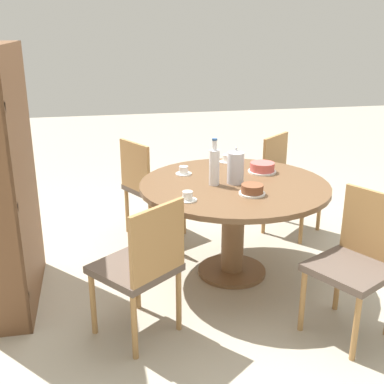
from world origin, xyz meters
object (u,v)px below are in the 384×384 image
Objects in this scene: chair_d at (288,181)px; cup_c at (227,159)px; cake_main at (262,168)px; chair_c at (357,260)px; chair_a at (149,185)px; coffee_pot at (236,167)px; water_bottle at (214,166)px; cake_second at (252,190)px; cup_a at (184,171)px; chair_b at (142,265)px; bookshelf at (7,179)px; cup_b at (188,197)px.

cup_c is (-0.14, 0.60, 0.27)m from chair_d.
chair_d is at bearing -41.78° from cake_main.
chair_a is at bearing -176.18° from chair_c.
water_bottle is at bearing 92.37° from coffee_pot.
cake_second is 0.65m from cup_a.
chair_b reaches higher than cup_a.
coffee_pot is 0.16m from water_bottle.
coffee_pot is at bearing -176.72° from chair_c.
chair_c is at bearing -163.18° from cup_c.
cake_second is at bearing -169.00° from chair_c.
water_bottle is at bearing -150.68° from cup_a.
chair_b is 1.94m from chair_d.
bookshelf is 13.76× the size of cup_a.
cup_a is at bearing 172.06° from chair_a.
chair_c is at bearing -121.03° from cup_b.
chair_d is 7.07× the size of cup_a.
cup_a and cup_c have the same top height.
cake_second is (0.57, 0.46, 0.27)m from chair_c.
cake_main is at bearing -96.54° from cup_a.
chair_b and chair_c have the same top height.
cake_second is (-1.08, -0.56, 0.27)m from chair_a.
cup_a is 1.00× the size of cup_b.
bookshelf is 7.79× the size of cake_main.
coffee_pot reaches higher than chair_c.
cake_main is (-0.46, 0.41, 0.28)m from chair_d.
cup_c is at bearing -24.02° from water_bottle.
chair_c is 0.51× the size of bookshelf.
chair_c is 1.00× the size of chair_d.
chair_d is 0.67m from cup_c.
chair_c is 1.45m from cup_c.
chair_a is at bearing -135.97° from chair_b.
chair_a is 4.00× the size of cake_main.
chair_c reaches higher than cake_second.
water_bottle is at bearing 38.11° from cake_second.
coffee_pot is 0.79× the size of water_bottle.
chair_c is at bearing -148.76° from coffee_pot.
chair_b is 7.07× the size of cup_b.
bookshelf reaches higher than cup_a.
cup_a is (0.29, 0.16, -0.11)m from water_bottle.
cake_second is (-0.26, -0.04, -0.09)m from coffee_pot.
chair_b and chair_d have the same top height.
chair_d is at bearing -68.54° from cup_a.
cake_main reaches higher than cup_b.
chair_a is 1.00× the size of chair_c.
water_bottle reaches higher than coffee_pot.
cake_main is at bearing -177.48° from chair_b.
water_bottle is at bearing -41.10° from cup_b.
cup_b is at bearing 76.97° from bookshelf.
water_bottle is 0.33m from cake_second.
chair_d is 2.60× the size of water_bottle.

